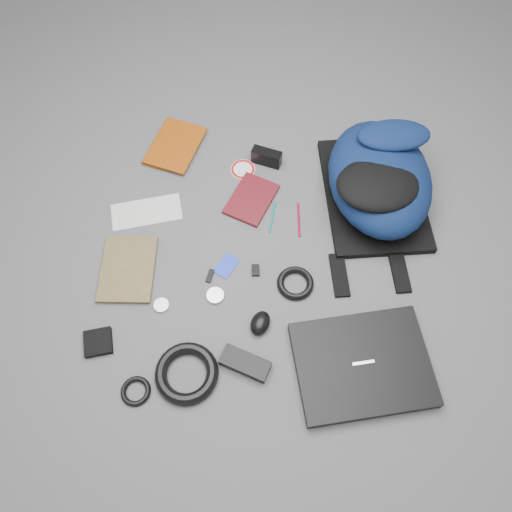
# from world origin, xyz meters

# --- Properties ---
(ground) EXTENTS (4.00, 4.00, 0.00)m
(ground) POSITION_xyz_m (0.00, 0.00, 0.00)
(ground) COLOR #4F4F51
(ground) RESTS_ON ground
(backpack) EXTENTS (0.47, 0.60, 0.22)m
(backpack) POSITION_xyz_m (0.38, 0.31, 0.11)
(backpack) COLOR #081433
(backpack) RESTS_ON ground
(laptop) EXTENTS (0.47, 0.41, 0.04)m
(laptop) POSITION_xyz_m (0.37, -0.31, 0.02)
(laptop) COLOR black
(laptop) RESTS_ON ground
(textbook_red) EXTENTS (0.21, 0.26, 0.03)m
(textbook_red) POSITION_xyz_m (-0.45, 0.44, 0.01)
(textbook_red) COLOR #813307
(textbook_red) RESTS_ON ground
(comic_book) EXTENTS (0.21, 0.26, 0.02)m
(comic_book) POSITION_xyz_m (-0.50, -0.11, 0.01)
(comic_book) COLOR #B79C0D
(comic_book) RESTS_ON ground
(envelope) EXTENTS (0.27, 0.19, 0.00)m
(envelope) POSITION_xyz_m (-0.41, 0.13, 0.00)
(envelope) COLOR silver
(envelope) RESTS_ON ground
(dvd_case) EXTENTS (0.19, 0.22, 0.02)m
(dvd_case) POSITION_xyz_m (-0.05, 0.23, 0.01)
(dvd_case) COLOR #440D11
(dvd_case) RESTS_ON ground
(compact_camera) EXTENTS (0.11, 0.06, 0.06)m
(compact_camera) POSITION_xyz_m (-0.02, 0.40, 0.03)
(compact_camera) COLOR black
(compact_camera) RESTS_ON ground
(sticker_disc) EXTENTS (0.09, 0.09, 0.00)m
(sticker_disc) POSITION_xyz_m (-0.10, 0.36, 0.00)
(sticker_disc) COLOR white
(sticker_disc) RESTS_ON ground
(pen_teal) EXTENTS (0.01, 0.12, 0.01)m
(pen_teal) POSITION_xyz_m (0.03, 0.17, 0.00)
(pen_teal) COLOR #0D7B68
(pen_teal) RESTS_ON ground
(pen_red) EXTENTS (0.03, 0.14, 0.01)m
(pen_red) POSITION_xyz_m (0.13, 0.17, 0.00)
(pen_red) COLOR maroon
(pen_red) RESTS_ON ground
(id_badge) EXTENTS (0.08, 0.10, 0.00)m
(id_badge) POSITION_xyz_m (-0.09, -0.04, 0.00)
(id_badge) COLOR blue
(id_badge) RESTS_ON ground
(usb_black) EXTENTS (0.02, 0.05, 0.01)m
(usb_black) POSITION_xyz_m (-0.14, -0.09, 0.00)
(usb_black) COLOR black
(usb_black) RESTS_ON ground
(key_fob) EXTENTS (0.03, 0.04, 0.01)m
(key_fob) POSITION_xyz_m (0.01, -0.05, 0.01)
(key_fob) COLOR black
(key_fob) RESTS_ON ground
(mouse) EXTENTS (0.08, 0.09, 0.04)m
(mouse) POSITION_xyz_m (0.05, -0.23, 0.02)
(mouse) COLOR black
(mouse) RESTS_ON ground
(headphone_left) EXTENTS (0.06, 0.06, 0.01)m
(headphone_left) POSITION_xyz_m (-0.27, -0.21, 0.01)
(headphone_left) COLOR #BDBDBF
(headphone_left) RESTS_ON ground
(headphone_right) EXTENTS (0.06, 0.06, 0.01)m
(headphone_right) POSITION_xyz_m (-0.11, -0.15, 0.01)
(headphone_right) COLOR #B0B0B2
(headphone_right) RESTS_ON ground
(cable_coil) EXTENTS (0.15, 0.15, 0.02)m
(cable_coil) POSITION_xyz_m (0.14, -0.08, 0.01)
(cable_coil) COLOR black
(cable_coil) RESTS_ON ground
(power_brick) EXTENTS (0.16, 0.10, 0.04)m
(power_brick) POSITION_xyz_m (0.02, -0.36, 0.02)
(power_brick) COLOR black
(power_brick) RESTS_ON ground
(power_cord_coil) EXTENTS (0.23, 0.23, 0.04)m
(power_cord_coil) POSITION_xyz_m (-0.15, -0.41, 0.02)
(power_cord_coil) COLOR black
(power_cord_coil) RESTS_ON ground
(pouch) EXTENTS (0.11, 0.11, 0.02)m
(pouch) POSITION_xyz_m (-0.43, -0.36, 0.01)
(pouch) COLOR black
(pouch) RESTS_ON ground
(earbud_coil) EXTENTS (0.10, 0.10, 0.02)m
(earbud_coil) POSITION_xyz_m (-0.28, -0.49, 0.01)
(earbud_coil) COLOR black
(earbud_coil) RESTS_ON ground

